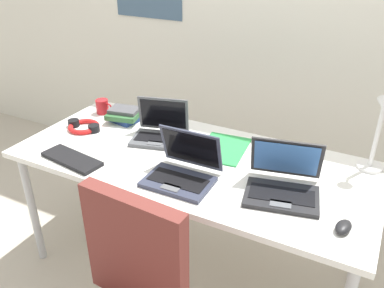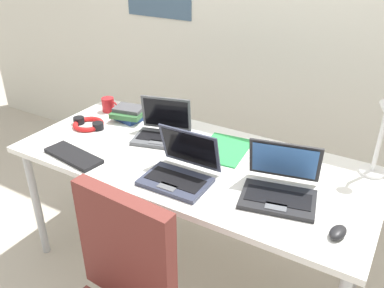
# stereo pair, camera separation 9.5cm
# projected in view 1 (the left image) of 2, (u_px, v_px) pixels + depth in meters

# --- Properties ---
(ground_plane) EXTENTS (12.00, 12.00, 0.00)m
(ground_plane) POSITION_uv_depth(u_px,v_px,m) (192.00, 267.00, 2.38)
(ground_plane) COLOR #B7AD9E
(wall_back) EXTENTS (6.00, 0.13, 2.60)m
(wall_back) POSITION_uv_depth(u_px,v_px,m) (270.00, 8.00, 2.62)
(wall_back) COLOR silver
(wall_back) RESTS_ON ground_plane
(desk) EXTENTS (1.80, 0.80, 0.74)m
(desk) POSITION_uv_depth(u_px,v_px,m) (192.00, 168.00, 2.05)
(desk) COLOR white
(desk) RESTS_ON ground_plane
(desk_lamp) EXTENTS (0.12, 0.18, 0.40)m
(desk_lamp) POSITION_uv_depth(u_px,v_px,m) (377.00, 134.00, 1.82)
(desk_lamp) COLOR white
(desk_lamp) RESTS_ON desk
(laptop_by_keyboard) EXTENTS (0.33, 0.29, 0.21)m
(laptop_by_keyboard) POSITION_uv_depth(u_px,v_px,m) (160.00, 131.00, 2.19)
(laptop_by_keyboard) COLOR #515459
(laptop_by_keyboard) RESTS_ON desk
(laptop_near_lamp) EXTENTS (0.37, 0.35, 0.22)m
(laptop_near_lamp) POSITION_uv_depth(u_px,v_px,m) (283.00, 184.00, 1.74)
(laptop_near_lamp) COLOR #232326
(laptop_near_lamp) RESTS_ON desk
(laptop_center) EXTENTS (0.31, 0.27, 0.22)m
(laptop_center) POSITION_uv_depth(u_px,v_px,m) (182.00, 171.00, 1.83)
(laptop_center) COLOR #33384C
(laptop_center) RESTS_ON desk
(external_keyboard) EXTENTS (0.34, 0.17, 0.02)m
(external_keyboard) POSITION_uv_depth(u_px,v_px,m) (72.00, 159.00, 2.00)
(external_keyboard) COLOR black
(external_keyboard) RESTS_ON desk
(computer_mouse) EXTENTS (0.07, 0.10, 0.03)m
(computer_mouse) POSITION_uv_depth(u_px,v_px,m) (343.00, 227.00, 1.53)
(computer_mouse) COLOR black
(computer_mouse) RESTS_ON desk
(cell_phone) EXTENTS (0.09, 0.15, 0.01)m
(cell_phone) POSITION_uv_depth(u_px,v_px,m) (292.00, 153.00, 2.07)
(cell_phone) COLOR black
(cell_phone) RESTS_ON desk
(headphones) EXTENTS (0.21, 0.18, 0.04)m
(headphones) POSITION_uv_depth(u_px,v_px,m) (84.00, 126.00, 2.32)
(headphones) COLOR red
(headphones) RESTS_ON desk
(book_stack) EXTENTS (0.21, 0.19, 0.08)m
(book_stack) POSITION_uv_depth(u_px,v_px,m) (124.00, 115.00, 2.39)
(book_stack) COLOR navy
(book_stack) RESTS_ON desk
(paper_folder_back_left) EXTENTS (0.26, 0.33, 0.01)m
(paper_folder_back_left) POSITION_uv_depth(u_px,v_px,m) (223.00, 148.00, 2.11)
(paper_folder_back_left) COLOR green
(paper_folder_back_left) RESTS_ON desk
(coffee_mug) EXTENTS (0.11, 0.08, 0.09)m
(coffee_mug) POSITION_uv_depth(u_px,v_px,m) (103.00, 106.00, 2.50)
(coffee_mug) COLOR #B21E23
(coffee_mug) RESTS_ON desk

